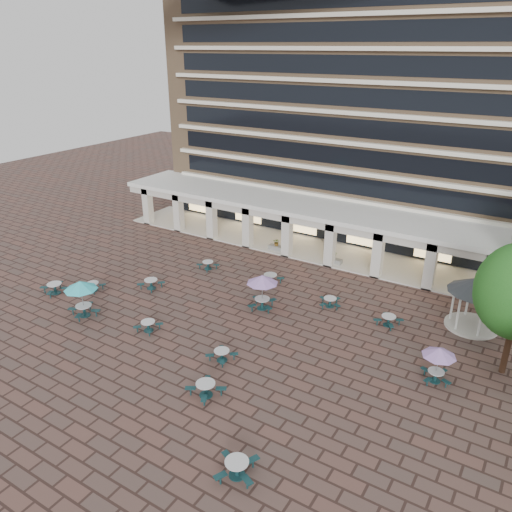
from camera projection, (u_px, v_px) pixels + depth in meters
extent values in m
plane|color=brown|center=(228.00, 320.00, 34.93)|extent=(120.00, 120.00, 0.00)
cube|color=#9B7857|center=(369.00, 117.00, 50.54)|extent=(40.00, 15.00, 22.00)
cube|color=silver|center=(335.00, 197.00, 47.03)|extent=(36.80, 0.50, 0.35)
cube|color=black|center=(336.00, 183.00, 46.70)|extent=(35.20, 0.05, 1.60)
cube|color=silver|center=(336.00, 170.00, 46.01)|extent=(36.80, 0.50, 0.35)
cube|color=black|center=(338.00, 156.00, 45.68)|extent=(35.20, 0.05, 1.60)
cube|color=silver|center=(338.00, 142.00, 44.99)|extent=(36.80, 0.50, 0.35)
cube|color=black|center=(340.00, 127.00, 44.66)|extent=(35.20, 0.05, 1.60)
cube|color=silver|center=(340.00, 112.00, 43.97)|extent=(36.80, 0.50, 0.35)
cube|color=black|center=(342.00, 97.00, 43.64)|extent=(35.20, 0.05, 1.60)
cube|color=silver|center=(342.00, 81.00, 42.96)|extent=(36.80, 0.50, 0.35)
cube|color=black|center=(344.00, 65.00, 42.63)|extent=(35.20, 0.05, 1.60)
cube|color=silver|center=(344.00, 48.00, 41.94)|extent=(36.80, 0.50, 0.35)
cube|color=black|center=(346.00, 31.00, 41.61)|extent=(35.20, 0.05, 1.60)
cube|color=silver|center=(346.00, 14.00, 40.92)|extent=(36.80, 0.50, 0.35)
cube|color=white|center=(322.00, 208.00, 45.00)|extent=(42.00, 6.60, 0.40)
cube|color=beige|center=(308.00, 221.00, 42.95)|extent=(42.00, 0.30, 0.90)
cube|color=black|center=(333.00, 225.00, 48.05)|extent=(38.00, 0.15, 3.20)
cube|color=beige|center=(320.00, 250.00, 46.62)|extent=(42.00, 6.00, 0.12)
cube|color=beige|center=(148.00, 205.00, 53.07)|extent=(0.80, 0.80, 4.00)
cube|color=beige|center=(178.00, 212.00, 51.02)|extent=(0.80, 0.80, 4.00)
cube|color=beige|center=(212.00, 219.00, 48.96)|extent=(0.80, 0.80, 4.00)
cube|color=beige|center=(248.00, 227.00, 46.91)|extent=(0.80, 0.80, 4.00)
cube|color=beige|center=(287.00, 235.00, 44.85)|extent=(0.80, 0.80, 4.00)
cube|color=beige|center=(330.00, 244.00, 42.80)|extent=(0.80, 0.80, 4.00)
cube|color=beige|center=(378.00, 254.00, 40.75)|extent=(0.80, 0.80, 4.00)
cube|color=beige|center=(430.00, 265.00, 38.69)|extent=(0.80, 0.80, 4.00)
cube|color=beige|center=(489.00, 278.00, 36.64)|extent=(0.80, 0.80, 4.00)
cube|color=#FFD88C|center=(200.00, 201.00, 55.79)|extent=(3.20, 0.08, 2.40)
cube|color=#FFD88C|center=(248.00, 211.00, 52.68)|extent=(3.20, 0.08, 2.40)
cube|color=#FFD88C|center=(302.00, 221.00, 49.56)|extent=(3.20, 0.08, 2.40)
cube|color=#FFD88C|center=(364.00, 233.00, 46.45)|extent=(3.20, 0.08, 2.40)
cube|color=#FFD88C|center=(434.00, 247.00, 43.34)|extent=(3.20, 0.08, 2.40)
cylinder|color=#13393A|center=(56.00, 293.00, 38.72)|extent=(0.77, 0.77, 0.04)
cylinder|color=#13393A|center=(55.00, 289.00, 38.59)|extent=(0.20, 0.20, 0.72)
cylinder|color=silver|center=(54.00, 284.00, 38.41)|extent=(1.10, 1.10, 0.05)
cube|color=#13393A|center=(66.00, 288.00, 38.48)|extent=(0.68, 0.55, 0.05)
cylinder|color=#13393A|center=(66.00, 291.00, 38.58)|extent=(0.09, 0.09, 0.46)
cube|color=#13393A|center=(60.00, 283.00, 39.32)|extent=(0.55, 0.68, 0.05)
cylinder|color=#13393A|center=(60.00, 286.00, 39.42)|extent=(0.09, 0.09, 0.46)
cube|color=#13393A|center=(44.00, 287.00, 38.60)|extent=(0.68, 0.55, 0.05)
cylinder|color=#13393A|center=(45.00, 290.00, 38.69)|extent=(0.09, 0.09, 0.46)
cube|color=#13393A|center=(50.00, 293.00, 37.75)|extent=(0.55, 0.68, 0.05)
cylinder|color=#13393A|center=(50.00, 296.00, 37.85)|extent=(0.09, 0.09, 0.46)
cylinder|color=#13393A|center=(149.00, 330.00, 33.66)|extent=(0.66, 0.66, 0.04)
cylinder|color=#13393A|center=(148.00, 327.00, 33.54)|extent=(0.17, 0.17, 0.62)
cylinder|color=silver|center=(148.00, 322.00, 33.40)|extent=(0.94, 0.94, 0.05)
cube|color=#13393A|center=(159.00, 324.00, 33.68)|extent=(0.54, 0.56, 0.05)
cylinder|color=#13393A|center=(159.00, 327.00, 33.77)|extent=(0.08, 0.08, 0.39)
cube|color=#13393A|center=(147.00, 320.00, 34.15)|extent=(0.56, 0.54, 0.05)
cylinder|color=#13393A|center=(148.00, 323.00, 34.24)|extent=(0.08, 0.08, 0.39)
cube|color=#13393A|center=(137.00, 327.00, 33.33)|extent=(0.54, 0.56, 0.05)
cylinder|color=#13393A|center=(137.00, 330.00, 33.41)|extent=(0.08, 0.08, 0.39)
cube|color=#13393A|center=(149.00, 331.00, 32.85)|extent=(0.56, 0.54, 0.05)
cylinder|color=#13393A|center=(149.00, 334.00, 32.94)|extent=(0.08, 0.08, 0.39)
cylinder|color=#13393A|center=(206.00, 395.00, 27.46)|extent=(0.76, 0.76, 0.04)
cylinder|color=#13393A|center=(206.00, 390.00, 27.33)|extent=(0.19, 0.19, 0.71)
cylinder|color=silver|center=(205.00, 383.00, 27.16)|extent=(1.08, 1.08, 0.05)
cube|color=#13393A|center=(221.00, 388.00, 27.27)|extent=(0.66, 0.56, 0.05)
cylinder|color=#13393A|center=(221.00, 392.00, 27.37)|extent=(0.09, 0.09, 0.45)
cube|color=#13393A|center=(207.00, 379.00, 28.06)|extent=(0.56, 0.66, 0.05)
cylinder|color=#13393A|center=(208.00, 382.00, 28.15)|extent=(0.09, 0.09, 0.45)
cube|color=#13393A|center=(190.00, 388.00, 27.30)|extent=(0.66, 0.56, 0.05)
cylinder|color=#13393A|center=(191.00, 392.00, 27.39)|extent=(0.09, 0.09, 0.45)
cube|color=#13393A|center=(204.00, 398.00, 26.51)|extent=(0.56, 0.66, 0.05)
cylinder|color=#13393A|center=(204.00, 402.00, 26.61)|extent=(0.09, 0.09, 0.45)
cylinder|color=#13393A|center=(237.00, 475.00, 22.36)|extent=(0.76, 0.76, 0.04)
cylinder|color=#13393A|center=(237.00, 469.00, 22.23)|extent=(0.20, 0.20, 0.72)
cylinder|color=silver|center=(237.00, 462.00, 22.06)|extent=(1.09, 1.09, 0.05)
cube|color=#13393A|center=(253.00, 459.00, 22.61)|extent=(0.53, 0.67, 0.05)
cylinder|color=#13393A|center=(253.00, 463.00, 22.71)|extent=(0.09, 0.09, 0.46)
cube|color=#13393A|center=(227.00, 455.00, 22.83)|extent=(0.67, 0.53, 0.05)
cylinder|color=#13393A|center=(227.00, 459.00, 22.93)|extent=(0.09, 0.09, 0.46)
cube|color=#13393A|center=(220.00, 476.00, 21.75)|extent=(0.53, 0.67, 0.05)
cylinder|color=#13393A|center=(220.00, 480.00, 21.85)|extent=(0.09, 0.09, 0.46)
cube|color=#13393A|center=(247.00, 480.00, 21.53)|extent=(0.67, 0.53, 0.05)
cylinder|color=#13393A|center=(247.00, 484.00, 21.62)|extent=(0.09, 0.09, 0.46)
cylinder|color=#13393A|center=(85.00, 315.00, 35.52)|extent=(0.78, 0.78, 0.04)
cylinder|color=#13393A|center=(84.00, 311.00, 35.39)|extent=(0.20, 0.20, 0.73)
cylinder|color=silver|center=(83.00, 306.00, 35.21)|extent=(1.11, 1.11, 0.06)
cube|color=#13393A|center=(96.00, 310.00, 35.23)|extent=(0.69, 0.54, 0.06)
cylinder|color=#13393A|center=(96.00, 313.00, 35.33)|extent=(0.09, 0.09, 0.47)
cube|color=#13393A|center=(89.00, 304.00, 36.13)|extent=(0.54, 0.69, 0.06)
cylinder|color=#13393A|center=(90.00, 307.00, 36.23)|extent=(0.09, 0.09, 0.47)
cube|color=#13393A|center=(72.00, 309.00, 35.45)|extent=(0.69, 0.54, 0.06)
cylinder|color=#13393A|center=(73.00, 312.00, 35.55)|extent=(0.09, 0.09, 0.47)
cube|color=#13393A|center=(78.00, 316.00, 34.55)|extent=(0.54, 0.69, 0.06)
cylinder|color=#13393A|center=(79.00, 319.00, 34.65)|extent=(0.09, 0.09, 0.47)
cylinder|color=gray|center=(82.00, 299.00, 35.01)|extent=(0.06, 0.06, 2.67)
cone|color=#35C7D5|center=(80.00, 285.00, 34.59)|extent=(2.34, 2.34, 0.61)
cylinder|color=#13393A|center=(151.00, 288.00, 39.48)|extent=(0.72, 0.72, 0.04)
cylinder|color=#13393A|center=(151.00, 285.00, 39.35)|extent=(0.18, 0.18, 0.68)
cylinder|color=silver|center=(151.00, 280.00, 39.19)|extent=(1.03, 1.03, 0.05)
cube|color=#13393A|center=(161.00, 282.00, 39.45)|extent=(0.61, 0.60, 0.05)
cylinder|color=#13393A|center=(162.00, 285.00, 39.55)|extent=(0.08, 0.08, 0.43)
cube|color=#13393A|center=(151.00, 279.00, 40.03)|extent=(0.60, 0.61, 0.05)
cylinder|color=#13393A|center=(151.00, 282.00, 40.12)|extent=(0.08, 0.08, 0.43)
cube|color=#13393A|center=(141.00, 284.00, 39.17)|extent=(0.61, 0.60, 0.05)
cylinder|color=#13393A|center=(141.00, 287.00, 39.26)|extent=(0.08, 0.08, 0.43)
cube|color=#13393A|center=(151.00, 288.00, 38.59)|extent=(0.60, 0.61, 0.05)
cylinder|color=#13393A|center=(151.00, 290.00, 38.68)|extent=(0.08, 0.08, 0.43)
cylinder|color=#13393A|center=(262.00, 308.00, 36.48)|extent=(0.77, 0.77, 0.04)
cylinder|color=#13393A|center=(262.00, 304.00, 36.35)|extent=(0.20, 0.20, 0.73)
cylinder|color=silver|center=(262.00, 299.00, 36.18)|extent=(1.10, 1.10, 0.05)
cube|color=#13393A|center=(272.00, 300.00, 36.70)|extent=(0.55, 0.68, 0.05)
cylinder|color=#13393A|center=(272.00, 303.00, 36.80)|extent=(0.09, 0.09, 0.46)
cube|color=#13393A|center=(256.00, 298.00, 36.98)|extent=(0.68, 0.55, 0.05)
cylinder|color=#13393A|center=(256.00, 301.00, 37.08)|extent=(0.09, 0.09, 0.46)
cube|color=#13393A|center=(252.00, 305.00, 35.90)|extent=(0.55, 0.68, 0.05)
cylinder|color=#13393A|center=(252.00, 309.00, 36.00)|extent=(0.09, 0.09, 0.46)
cube|color=#13393A|center=(268.00, 308.00, 35.62)|extent=(0.68, 0.55, 0.05)
cylinder|color=#13393A|center=(268.00, 311.00, 35.72)|extent=(0.09, 0.09, 0.46)
cylinder|color=gray|center=(262.00, 292.00, 35.98)|extent=(0.05, 0.05, 2.64)
cone|color=#A577C7|center=(262.00, 279.00, 35.57)|extent=(2.31, 2.31, 0.60)
cylinder|color=#13393A|center=(222.00, 360.00, 30.50)|extent=(0.66, 0.66, 0.04)
cylinder|color=#13393A|center=(222.00, 356.00, 30.39)|extent=(0.17, 0.17, 0.62)
cylinder|color=silver|center=(222.00, 351.00, 30.24)|extent=(0.94, 0.94, 0.05)
cube|color=#13393A|center=(234.00, 354.00, 30.41)|extent=(0.57, 0.53, 0.05)
cylinder|color=#13393A|center=(234.00, 357.00, 30.50)|extent=(0.08, 0.08, 0.40)
cube|color=#13393A|center=(221.00, 348.00, 31.02)|extent=(0.53, 0.57, 0.05)
cylinder|color=#13393A|center=(222.00, 351.00, 31.11)|extent=(0.08, 0.08, 0.40)
cube|color=#13393A|center=(210.00, 355.00, 30.28)|extent=(0.57, 0.53, 0.05)
cylinder|color=#13393A|center=(210.00, 358.00, 30.37)|extent=(0.08, 0.08, 0.40)
cube|color=#13393A|center=(222.00, 362.00, 29.67)|extent=(0.53, 0.57, 0.05)
cylinder|color=#13393A|center=(222.00, 365.00, 29.76)|extent=(0.08, 0.08, 0.40)
cylinder|color=#13393A|center=(94.00, 290.00, 39.12)|extent=(0.64, 0.64, 0.04)
cylinder|color=#13393A|center=(93.00, 287.00, 39.01)|extent=(0.17, 0.17, 0.61)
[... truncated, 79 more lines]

